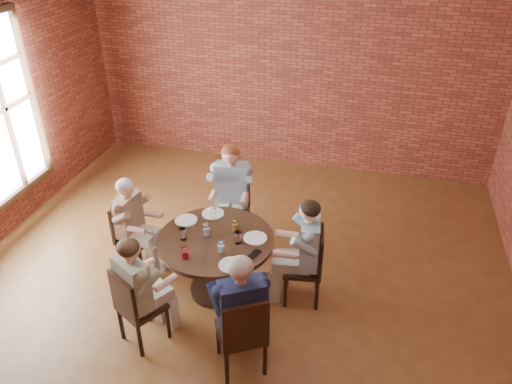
% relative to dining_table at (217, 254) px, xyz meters
% --- Properties ---
extents(floor, '(7.00, 7.00, 0.00)m').
position_rel_dining_table_xyz_m(floor, '(0.13, -0.11, -0.53)').
color(floor, brown).
rests_on(floor, ground).
extents(wall_back, '(7.00, 0.00, 7.00)m').
position_rel_dining_table_xyz_m(wall_back, '(0.13, 3.39, 1.17)').
color(wall_back, '#97422B').
rests_on(wall_back, ground).
extents(dining_table, '(1.28, 1.28, 0.75)m').
position_rel_dining_table_xyz_m(dining_table, '(0.00, 0.00, 0.00)').
color(dining_table, black).
rests_on(dining_table, floor).
extents(chair_a, '(0.46, 0.46, 0.92)m').
position_rel_dining_table_xyz_m(chair_a, '(1.03, 0.14, -0.03)').
color(chair_a, black).
rests_on(chair_a, floor).
extents(diner_a, '(0.68, 0.58, 1.30)m').
position_rel_dining_table_xyz_m(diner_a, '(0.95, 0.13, 0.12)').
color(diner_a, teal).
rests_on(diner_a, floor).
extents(chair_b, '(0.49, 0.49, 0.95)m').
position_rel_dining_table_xyz_m(chair_b, '(-0.15, 1.11, -0.02)').
color(chair_b, black).
rests_on(chair_b, floor).
extents(diner_b, '(0.62, 0.73, 1.35)m').
position_rel_dining_table_xyz_m(diner_b, '(-0.14, 1.03, 0.15)').
color(diner_b, '#7F93A1').
rests_on(diner_b, floor).
extents(chair_c, '(0.43, 0.43, 0.88)m').
position_rel_dining_table_xyz_m(chair_c, '(-1.15, 0.17, -0.04)').
color(chair_c, black).
rests_on(chair_c, floor).
extents(diner_c, '(0.64, 0.55, 1.24)m').
position_rel_dining_table_xyz_m(diner_c, '(-1.08, 0.16, 0.09)').
color(diner_c, brown).
rests_on(diner_c, floor).
extents(chair_d, '(0.55, 0.55, 0.91)m').
position_rel_dining_table_xyz_m(chair_d, '(-0.54, -0.94, -0.03)').
color(chair_d, black).
rests_on(chair_d, floor).
extents(diner_d, '(0.73, 0.78, 1.28)m').
position_rel_dining_table_xyz_m(diner_d, '(-0.50, -0.88, 0.11)').
color(diner_d, '#BEA995').
rests_on(diner_d, floor).
extents(chair_e, '(0.59, 0.59, 0.94)m').
position_rel_dining_table_xyz_m(chair_e, '(0.60, -1.02, -0.02)').
color(chair_e, black).
rests_on(chair_e, floor).
extents(diner_e, '(0.79, 0.84, 1.34)m').
position_rel_dining_table_xyz_m(diner_e, '(0.55, -0.95, 0.14)').
color(diner_e, '#161E3F').
rests_on(diner_e, floor).
extents(plate_a, '(0.26, 0.26, 0.01)m').
position_rel_dining_table_xyz_m(plate_a, '(0.42, 0.10, 0.23)').
color(plate_a, white).
rests_on(plate_a, dining_table).
extents(plate_b, '(0.26, 0.26, 0.01)m').
position_rel_dining_table_xyz_m(plate_b, '(-0.18, 0.45, 0.23)').
color(plate_b, white).
rests_on(plate_b, dining_table).
extents(plate_c, '(0.26, 0.26, 0.01)m').
position_rel_dining_table_xyz_m(plate_c, '(-0.44, 0.24, 0.23)').
color(plate_c, white).
rests_on(plate_c, dining_table).
extents(plate_d, '(0.26, 0.26, 0.01)m').
position_rel_dining_table_xyz_m(plate_d, '(0.30, -0.40, 0.23)').
color(plate_d, white).
rests_on(plate_d, dining_table).
extents(glass_a, '(0.07, 0.07, 0.14)m').
position_rel_dining_table_xyz_m(glass_a, '(0.26, -0.02, 0.29)').
color(glass_a, white).
rests_on(glass_a, dining_table).
extents(glass_b, '(0.07, 0.07, 0.14)m').
position_rel_dining_table_xyz_m(glass_b, '(0.17, 0.18, 0.29)').
color(glass_b, white).
rests_on(glass_b, dining_table).
extents(glass_c, '(0.07, 0.07, 0.14)m').
position_rel_dining_table_xyz_m(glass_c, '(-0.15, 0.36, 0.29)').
color(glass_c, white).
rests_on(glass_c, dining_table).
extents(glass_d, '(0.07, 0.07, 0.14)m').
position_rel_dining_table_xyz_m(glass_d, '(-0.12, 0.03, 0.29)').
color(glass_d, white).
rests_on(glass_d, dining_table).
extents(glass_e, '(0.07, 0.07, 0.14)m').
position_rel_dining_table_xyz_m(glass_e, '(-0.33, -0.10, 0.29)').
color(glass_e, white).
rests_on(glass_e, dining_table).
extents(glass_f, '(0.07, 0.07, 0.14)m').
position_rel_dining_table_xyz_m(glass_f, '(-0.19, -0.41, 0.29)').
color(glass_f, white).
rests_on(glass_f, dining_table).
extents(glass_g, '(0.07, 0.07, 0.14)m').
position_rel_dining_table_xyz_m(glass_g, '(0.14, -0.22, 0.29)').
color(glass_g, white).
rests_on(glass_g, dining_table).
extents(smartphone, '(0.13, 0.17, 0.01)m').
position_rel_dining_table_xyz_m(smartphone, '(0.48, -0.17, 0.23)').
color(smartphone, black).
rests_on(smartphone, dining_table).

